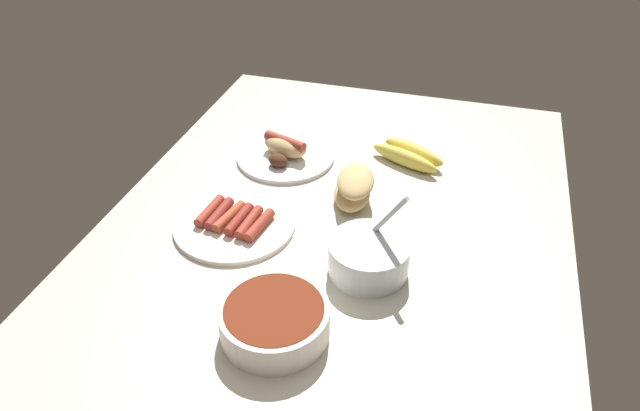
{
  "coord_description": "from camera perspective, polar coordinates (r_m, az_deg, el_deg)",
  "views": [
    {
      "loc": [
        -89.75,
        -21.95,
        70.26
      ],
      "look_at": [
        -1.35,
        3.44,
        3.0
      ],
      "focal_mm": 32.51,
      "sensor_mm": 36.0,
      "label": 1
    }
  ],
  "objects": [
    {
      "name": "ground_plane",
      "position": [
        1.17,
        1.8,
        -1.68
      ],
      "size": [
        120.0,
        90.0,
        3.0
      ],
      "primitive_type": "cube",
      "color": "beige"
    },
    {
      "name": "bread_stack",
      "position": [
        1.18,
        3.35,
        1.82
      ],
      "size": [
        14.49,
        10.11,
        7.2
      ],
      "color": "tan",
      "rests_on": "ground_plane"
    },
    {
      "name": "bowl_coleslaw",
      "position": [
        1.02,
        4.83,
        -4.93
      ],
      "size": [
        14.36,
        14.36,
        16.17
      ],
      "color": "silver",
      "rests_on": "ground_plane"
    },
    {
      "name": "bowl_chili",
      "position": [
        0.92,
        -4.5,
        -11.1
      ],
      "size": [
        17.32,
        17.32,
        5.49
      ],
      "color": "white",
      "rests_on": "ground_plane"
    },
    {
      "name": "banana_bunch",
      "position": [
        1.34,
        8.79,
        4.97
      ],
      "size": [
        13.06,
        17.85,
        3.99
      ],
      "color": "#E5D14C",
      "rests_on": "ground_plane"
    },
    {
      "name": "plate_sausages",
      "position": [
        1.14,
        -8.41,
        -1.64
      ],
      "size": [
        23.83,
        23.83,
        3.03
      ],
      "color": "white",
      "rests_on": "ground_plane"
    },
    {
      "name": "plate_hotdog_assembled",
      "position": [
        1.34,
        -3.45,
        5.26
      ],
      "size": [
        22.52,
        22.52,
        5.61
      ],
      "color": "white",
      "rests_on": "ground_plane"
    }
  ]
}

